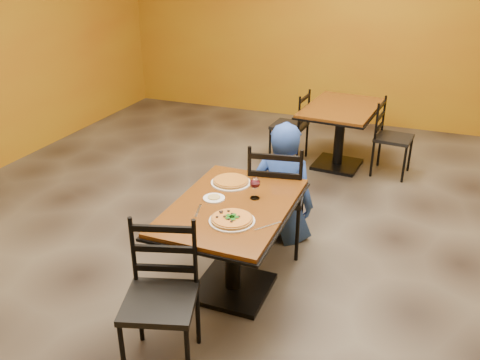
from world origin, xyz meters
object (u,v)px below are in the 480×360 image
at_px(side_plate, 214,198).
at_px(diner, 284,181).
at_px(chair_second_right, 394,139).
at_px(pizza_far, 231,181).
at_px(table_second, 341,122).
at_px(wine_glass, 255,187).
at_px(table_main, 232,228).
at_px(chair_main_near, 160,303).
at_px(plate_main, 232,221).
at_px(plate_far, 231,183).
at_px(chair_second_left, 289,126).
at_px(pizza_main, 232,219).
at_px(chair_main_far, 277,195).

bearing_deg(side_plate, diner, 73.66).
xyz_separation_m(chair_second_right, pizza_far, (-1.02, -2.40, 0.34)).
relative_size(table_second, wine_glass, 6.85).
height_order(table_main, chair_second_right, chair_second_right).
xyz_separation_m(chair_main_near, chair_second_right, (1.00, 3.57, -0.04)).
relative_size(diner, pizza_far, 3.90).
bearing_deg(pizza_far, side_plate, -92.61).
distance_m(table_second, diner, 1.80).
height_order(plate_main, pizza_far, pizza_far).
bearing_deg(pizza_far, table_second, 80.49).
bearing_deg(plate_far, wine_glass, -33.79).
bearing_deg(table_second, diner, -94.83).
bearing_deg(table_second, chair_second_right, 0.00).
distance_m(plate_far, wine_glass, 0.32).
relative_size(table_second, pizza_far, 4.40).
bearing_deg(chair_main_near, chair_second_left, 76.57).
relative_size(chair_main_near, pizza_main, 3.32).
distance_m(chair_second_left, pizza_far, 2.43).
xyz_separation_m(table_main, pizza_main, (0.09, -0.23, 0.21)).
height_order(plate_main, plate_far, same).
relative_size(table_second, plate_main, 3.98).
height_order(chair_second_right, wine_glass, wine_glass).
xyz_separation_m(table_second, chair_second_left, (-0.62, 0.00, -0.12)).
height_order(chair_main_near, pizza_main, chair_main_near).
bearing_deg(diner, chair_main_near, 82.87).
height_order(chair_main_near, wine_glass, chair_main_near).
relative_size(chair_main_near, plate_main, 3.05).
relative_size(plate_main, pizza_main, 1.09).
xyz_separation_m(table_second, chair_second_right, (0.62, 0.00, -0.12)).
height_order(diner, plate_main, diner).
height_order(chair_main_near, chair_second_right, chair_main_near).
relative_size(chair_main_far, pizza_main, 3.52).
height_order(chair_main_far, pizza_far, chair_main_far).
bearing_deg(chair_second_left, pizza_far, 9.00).
relative_size(chair_main_far, plate_far, 3.23).
height_order(table_main, chair_second_left, chair_second_left).
bearing_deg(pizza_far, table_main, -66.13).
height_order(chair_main_near, plate_main, chair_main_near).
distance_m(table_main, diner, 0.93).
distance_m(chair_second_left, diner, 1.85).
height_order(pizza_main, pizza_far, same).
xyz_separation_m(pizza_main, side_plate, (-0.25, 0.26, -0.02)).
relative_size(side_plate, wine_glass, 0.89).
xyz_separation_m(table_second, pizza_main, (-0.17, -2.95, 0.22)).
relative_size(chair_main_near, chair_second_left, 1.09).
bearing_deg(table_second, chair_main_far, -94.45).
distance_m(table_main, wine_glass, 0.34).
relative_size(plate_main, plate_far, 1.00).
bearing_deg(chair_second_left, chair_second_right, 93.82).
relative_size(chair_main_far, wine_glass, 5.56).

